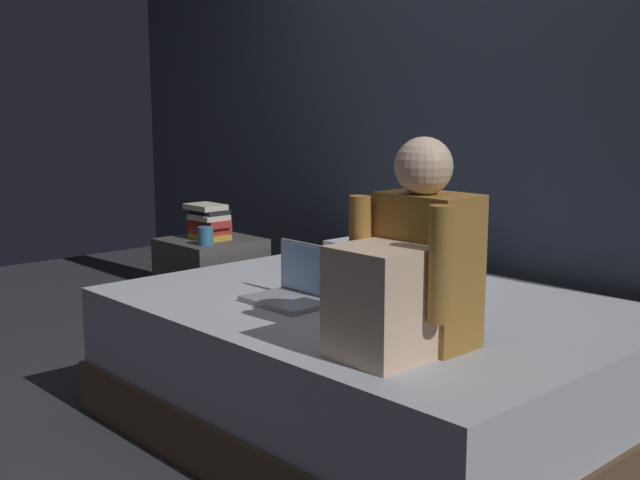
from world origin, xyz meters
The scene contains 9 objects.
ground_plane centered at (0.00, 0.00, 0.00)m, with size 8.00×8.00×0.00m, color #2D2D33.
wall_back centered at (0.00, 1.20, 1.35)m, with size 5.60×0.10×2.70m, color #383D4C.
bed centered at (0.20, 0.30, 0.26)m, with size 2.00×1.50×0.53m.
nightstand centered at (-1.10, 0.45, 0.30)m, with size 0.44×0.46×0.59m.
person_sitting centered at (0.68, -0.07, 0.78)m, with size 0.39×0.44×0.66m.
laptop centered at (0.00, 0.07, 0.59)m, with size 0.32×0.23×0.22m.
pillow centered at (-0.10, 0.75, 0.60)m, with size 0.56×0.36×0.13m, color silver.
book_stack centered at (-1.11, 0.44, 0.68)m, with size 0.23×0.16×0.18m.
mug centered at (-0.97, 0.33, 0.64)m, with size 0.08×0.08×0.09m, color teal.
Camera 1 is at (2.24, -1.89, 1.29)m, focal length 44.63 mm.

